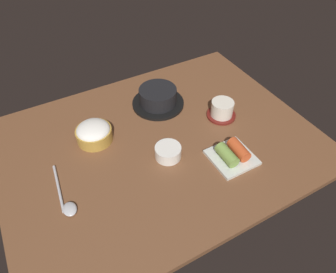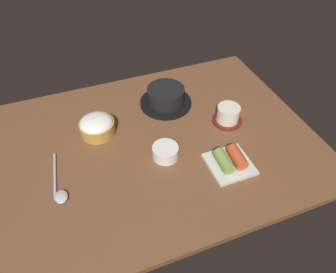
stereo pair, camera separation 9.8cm
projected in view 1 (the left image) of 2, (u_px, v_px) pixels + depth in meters
dining_table at (160, 143)px, 101.09cm from camera, size 100.00×76.00×2.00cm
stone_pot at (158, 97)px, 111.73cm from camera, size 18.98×18.98×6.71cm
rice_bowl at (94, 133)px, 98.77cm from camera, size 11.58×11.58×6.39cm
tea_cup_with_saucer at (222, 109)px, 107.22cm from camera, size 10.24×10.24×6.18cm
banchan_cup_center at (168, 152)px, 94.34cm from camera, size 8.13×8.13×3.90cm
kimchi_plate at (232, 154)px, 93.85cm from camera, size 12.84×12.84×4.74cm
spoon at (66, 202)px, 83.37cm from camera, size 3.88×19.36×1.35cm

